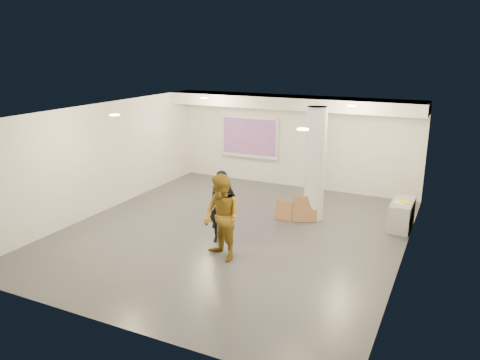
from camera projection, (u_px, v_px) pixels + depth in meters
The scene contains 20 objects.
floor at pixel (233, 232), 11.64m from camera, with size 8.00×9.00×0.01m, color #383A40.
ceiling at pixel (233, 112), 10.82m from camera, with size 8.00×9.00×0.01m, color white.
wall_back at pixel (295, 141), 15.14m from camera, with size 8.00×0.01×3.00m, color silver.
wall_front at pixel (105, 241), 7.33m from camera, with size 8.00×0.01×3.00m, color silver.
wall_left at pixel (103, 158), 12.90m from camera, with size 0.01×9.00×3.00m, color silver.
wall_right at pixel (407, 196), 9.57m from camera, with size 0.01×9.00×3.00m, color silver.
soffit_band at pixel (290, 102), 14.30m from camera, with size 8.00×1.10×0.36m, color silver.
downlight_nw at pixel (204, 98), 13.91m from camera, with size 0.22×0.22×0.02m, color #EBBF7D.
downlight_ne at pixel (352, 106), 12.08m from camera, with size 0.22×0.22×0.02m, color #EBBF7D.
downlight_sw at pixel (115, 115), 10.45m from camera, with size 0.22×0.22×0.02m, color #EBBF7D.
downlight_se at pixel (303, 129), 8.61m from camera, with size 0.22×0.22×0.02m, color #EBBF7D.
column at pixel (315, 164), 12.17m from camera, with size 0.52×0.52×3.00m, color silver.
projection_screen at pixel (249, 137), 15.75m from camera, with size 2.10×0.13×1.42m.
credenza at pixel (402, 214), 11.86m from camera, with size 0.50×1.21×0.71m, color #939698.
papers_stack at pixel (401, 203), 11.62m from camera, with size 0.26×0.33×0.02m, color white.
postit_pad at pixel (404, 202), 11.63m from camera, with size 0.22×0.31×0.03m, color yellow.
cardboard_back at pixel (305, 209), 12.27m from camera, with size 0.63×0.06×0.69m, color brown.
cardboard_front at pixel (284, 210), 12.38m from camera, with size 0.49×0.05×0.54m, color brown.
woman at pixel (222, 207), 10.87m from camera, with size 0.63×0.41×1.71m, color black.
man at pixel (222, 218), 9.95m from camera, with size 0.91×0.71×1.88m, color olive.
Camera 1 is at (4.85, -9.70, 4.43)m, focal length 35.00 mm.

